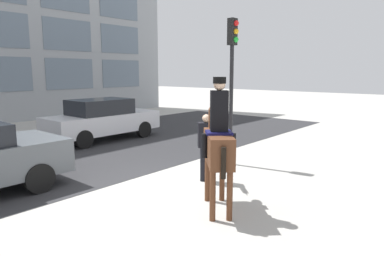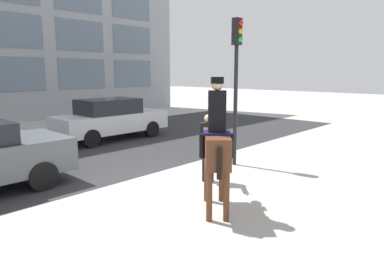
{
  "view_description": "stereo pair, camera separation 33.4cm",
  "coord_description": "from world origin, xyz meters",
  "px_view_note": "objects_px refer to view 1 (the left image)",
  "views": [
    {
      "loc": [
        -5.23,
        -6.01,
        2.67
      ],
      "look_at": [
        0.21,
        -1.36,
        1.49
      ],
      "focal_mm": 32.0,
      "sensor_mm": 36.0,
      "label": 1
    },
    {
      "loc": [
        -5.01,
        -6.26,
        2.67
      ],
      "look_at": [
        0.21,
        -1.36,
        1.49
      ],
      "focal_mm": 32.0,
      "sensor_mm": 36.0,
      "label": 2
    }
  ],
  "objects_px": {
    "street_car_far_lane": "(102,119)",
    "pedestrian_bystander": "(207,142)",
    "mounted_horse_lead": "(218,143)",
    "traffic_light": "(232,69)"
  },
  "relations": [
    {
      "from": "street_car_far_lane",
      "to": "pedestrian_bystander",
      "type": "bearing_deg",
      "value": -102.66
    },
    {
      "from": "mounted_horse_lead",
      "to": "street_car_far_lane",
      "type": "height_order",
      "value": "mounted_horse_lead"
    },
    {
      "from": "mounted_horse_lead",
      "to": "pedestrian_bystander",
      "type": "xyz_separation_m",
      "value": [
        1.23,
        1.24,
        -0.35
      ]
    },
    {
      "from": "pedestrian_bystander",
      "to": "street_car_far_lane",
      "type": "xyz_separation_m",
      "value": [
        1.42,
        6.31,
        -0.15
      ]
    },
    {
      "from": "mounted_horse_lead",
      "to": "traffic_light",
      "type": "bearing_deg",
      "value": -13.68
    },
    {
      "from": "street_car_far_lane",
      "to": "mounted_horse_lead",
      "type": "bearing_deg",
      "value": -109.34
    },
    {
      "from": "street_car_far_lane",
      "to": "traffic_light",
      "type": "relative_size",
      "value": 1.09
    },
    {
      "from": "pedestrian_bystander",
      "to": "traffic_light",
      "type": "xyz_separation_m",
      "value": [
        1.7,
        0.44,
        1.77
      ]
    },
    {
      "from": "traffic_light",
      "to": "pedestrian_bystander",
      "type": "bearing_deg",
      "value": -165.41
    },
    {
      "from": "pedestrian_bystander",
      "to": "traffic_light",
      "type": "relative_size",
      "value": 0.4
    }
  ]
}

